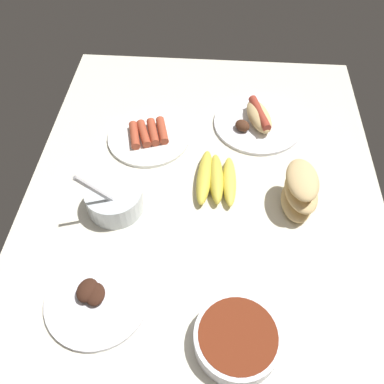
{
  "coord_description": "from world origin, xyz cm",
  "views": [
    {
      "loc": [
        63.45,
        1.81,
        81.68
      ],
      "look_at": [
        0.72,
        -2.73,
        3.0
      ],
      "focal_mm": 38.55,
      "sensor_mm": 36.0,
      "label": 1
    }
  ],
  "objects_px": {
    "bowl_coleslaw": "(114,198)",
    "plate_hotdog_assembled": "(258,120)",
    "plate_sausages": "(149,136)",
    "bowl_chili": "(237,338)",
    "plate_grilled_meat": "(96,298)",
    "banana_bunch": "(215,178)",
    "bread_stack": "(300,191)"
  },
  "relations": [
    {
      "from": "bowl_coleslaw",
      "to": "plate_hotdog_assembled",
      "type": "height_order",
      "value": "bowl_coleslaw"
    },
    {
      "from": "plate_sausages",
      "to": "bowl_coleslaw",
      "type": "bearing_deg",
      "value": -10.74
    },
    {
      "from": "bowl_coleslaw",
      "to": "bowl_chili",
      "type": "bearing_deg",
      "value": 43.62
    },
    {
      "from": "bowl_chili",
      "to": "plate_grilled_meat",
      "type": "height_order",
      "value": "bowl_chili"
    },
    {
      "from": "plate_grilled_meat",
      "to": "banana_bunch",
      "type": "xyz_separation_m",
      "value": [
        -0.34,
        0.24,
        0.01
      ]
    },
    {
      "from": "bowl_chili",
      "to": "bowl_coleslaw",
      "type": "xyz_separation_m",
      "value": [
        -0.31,
        -0.3,
        0.01
      ]
    },
    {
      "from": "plate_sausages",
      "to": "plate_hotdog_assembled",
      "type": "relative_size",
      "value": 0.9
    },
    {
      "from": "plate_hotdog_assembled",
      "to": "banana_bunch",
      "type": "xyz_separation_m",
      "value": [
        0.23,
        -0.12,
        0.0
      ]
    },
    {
      "from": "bowl_chili",
      "to": "bread_stack",
      "type": "relative_size",
      "value": 1.22
    },
    {
      "from": "plate_sausages",
      "to": "banana_bunch",
      "type": "height_order",
      "value": "banana_bunch"
    },
    {
      "from": "bowl_coleslaw",
      "to": "plate_sausages",
      "type": "height_order",
      "value": "bowl_coleslaw"
    },
    {
      "from": "bread_stack",
      "to": "plate_hotdog_assembled",
      "type": "distance_m",
      "value": 0.3
    },
    {
      "from": "bread_stack",
      "to": "banana_bunch",
      "type": "relative_size",
      "value": 0.76
    },
    {
      "from": "plate_grilled_meat",
      "to": "plate_hotdog_assembled",
      "type": "distance_m",
      "value": 0.67
    },
    {
      "from": "plate_hotdog_assembled",
      "to": "bowl_coleslaw",
      "type": "bearing_deg",
      "value": -47.45
    },
    {
      "from": "bread_stack",
      "to": "bowl_coleslaw",
      "type": "relative_size",
      "value": 0.87
    },
    {
      "from": "bowl_coleslaw",
      "to": "plate_sausages",
      "type": "xyz_separation_m",
      "value": [
        -0.25,
        0.05,
        -0.02
      ]
    },
    {
      "from": "banana_bunch",
      "to": "plate_hotdog_assembled",
      "type": "bearing_deg",
      "value": 153.4
    },
    {
      "from": "bowl_chili",
      "to": "banana_bunch",
      "type": "bearing_deg",
      "value": -171.87
    },
    {
      "from": "plate_grilled_meat",
      "to": "plate_hotdog_assembled",
      "type": "relative_size",
      "value": 0.85
    },
    {
      "from": "bowl_chili",
      "to": "bread_stack",
      "type": "xyz_separation_m",
      "value": [
        -0.35,
        0.14,
        0.03
      ]
    },
    {
      "from": "bowl_coleslaw",
      "to": "banana_bunch",
      "type": "bearing_deg",
      "value": 111.65
    },
    {
      "from": "bowl_chili",
      "to": "plate_sausages",
      "type": "xyz_separation_m",
      "value": [
        -0.56,
        -0.25,
        -0.01
      ]
    },
    {
      "from": "bread_stack",
      "to": "banana_bunch",
      "type": "xyz_separation_m",
      "value": [
        -0.06,
        -0.2,
        -0.04
      ]
    },
    {
      "from": "bowl_coleslaw",
      "to": "plate_grilled_meat",
      "type": "xyz_separation_m",
      "value": [
        0.24,
        0.0,
        -0.03
      ]
    },
    {
      "from": "plate_grilled_meat",
      "to": "bowl_chili",
      "type": "bearing_deg",
      "value": 76.81
    },
    {
      "from": "plate_hotdog_assembled",
      "to": "bread_stack",
      "type": "bearing_deg",
      "value": 16.92
    },
    {
      "from": "plate_grilled_meat",
      "to": "bread_stack",
      "type": "bearing_deg",
      "value": 122.65
    },
    {
      "from": "bowl_chili",
      "to": "plate_hotdog_assembled",
      "type": "distance_m",
      "value": 0.64
    },
    {
      "from": "bowl_chili",
      "to": "bread_stack",
      "type": "bearing_deg",
      "value": 157.51
    },
    {
      "from": "plate_grilled_meat",
      "to": "plate_hotdog_assembled",
      "type": "bearing_deg",
      "value": 148.31
    },
    {
      "from": "bowl_chili",
      "to": "banana_bunch",
      "type": "xyz_separation_m",
      "value": [
        -0.41,
        -0.06,
        -0.01
      ]
    }
  ]
}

